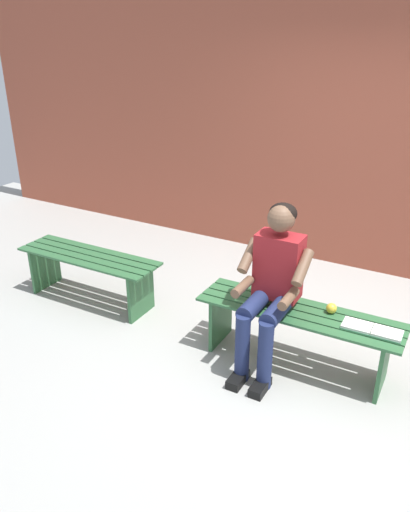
# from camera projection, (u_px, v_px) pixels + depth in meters

# --- Properties ---
(ground_plane) EXTENTS (10.00, 7.00, 0.04)m
(ground_plane) POSITION_uv_depth(u_px,v_px,m) (110.00, 396.00, 3.62)
(ground_plane) COLOR #9E9E99
(brick_wall) EXTENTS (9.50, 0.24, 2.94)m
(brick_wall) POSITION_uv_depth(u_px,v_px,m) (329.00, 127.00, 5.23)
(brick_wall) COLOR #9E4C38
(brick_wall) RESTS_ON ground
(bench_near) EXTENTS (1.55, 0.43, 0.48)m
(bench_near) POSITION_uv_depth(u_px,v_px,m) (297.00, 325.00, 3.79)
(bench_near) COLOR #2D6038
(bench_near) RESTS_ON ground
(bench_far) EXTENTS (1.42, 0.43, 0.48)m
(bench_far) POSITION_uv_depth(u_px,v_px,m) (89.00, 267.00, 4.72)
(bench_far) COLOR #2D6038
(bench_far) RESTS_ON ground
(person_seated) EXTENTS (0.50, 0.69, 1.28)m
(person_seated) POSITION_uv_depth(u_px,v_px,m) (272.00, 283.00, 3.65)
(person_seated) COLOR maroon
(person_seated) RESTS_ON ground
(apple) EXTENTS (0.08, 0.08, 0.08)m
(apple) POSITION_uv_depth(u_px,v_px,m) (331.00, 308.00, 3.70)
(apple) COLOR gold
(apple) RESTS_ON bench_near
(book_open) EXTENTS (0.41, 0.16, 0.02)m
(book_open) POSITION_uv_depth(u_px,v_px,m) (372.00, 330.00, 3.49)
(book_open) COLOR white
(book_open) RESTS_ON bench_near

